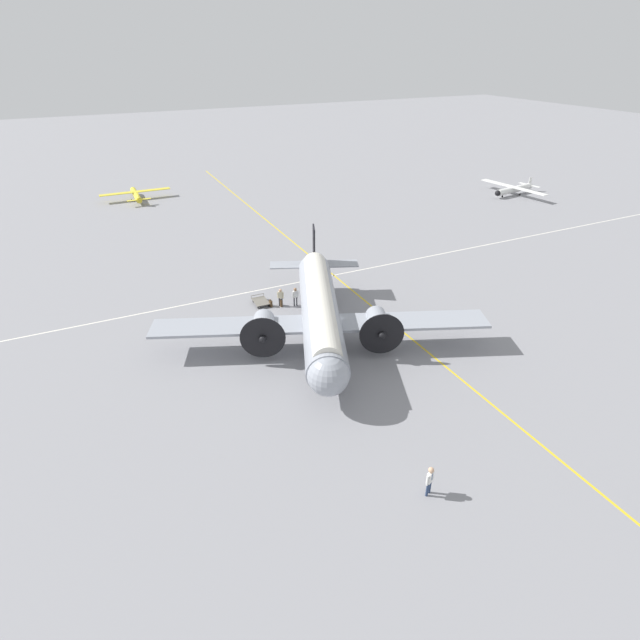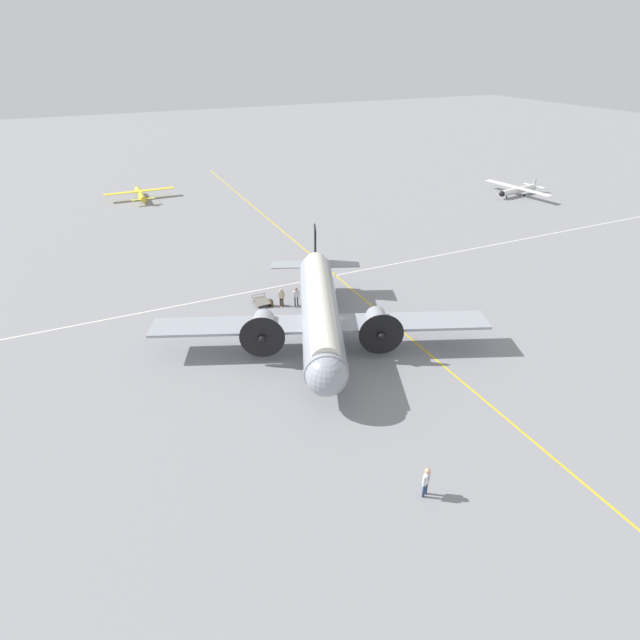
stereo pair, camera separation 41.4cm
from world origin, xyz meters
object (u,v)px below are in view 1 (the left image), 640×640
at_px(suitcase_near_door, 281,303).
at_px(baggage_cart, 261,301).
at_px(suitcase_upright_spare, 271,303).
at_px(crew_foreground, 430,478).
at_px(airliner_main, 320,313).
at_px(ramp_agent, 280,296).
at_px(light_aircraft_taxiing, 136,194).
at_px(passenger_boarding, 295,295).
at_px(light_aircraft_distant, 513,189).

distance_m(suitcase_near_door, baggage_cart, 1.80).
distance_m(suitcase_upright_spare, baggage_cart, 1.00).
bearing_deg(crew_foreground, airliner_main, -119.48).
bearing_deg(suitcase_upright_spare, ramp_agent, 67.48).
distance_m(airliner_main, crew_foreground, 15.40).
xyz_separation_m(suitcase_near_door, light_aircraft_taxiing, (-39.70, -6.53, 0.50)).
bearing_deg(passenger_boarding, baggage_cart, -32.69).
distance_m(crew_foreground, baggage_cart, 23.35).
bearing_deg(baggage_cart, passenger_boarding, 59.64).
height_order(suitcase_near_door, light_aircraft_taxiing, light_aircraft_taxiing).
xyz_separation_m(ramp_agent, baggage_cart, (-1.10, -1.45, -0.72)).
relative_size(crew_foreground, light_aircraft_distant, 0.17).
height_order(ramp_agent, suitcase_near_door, ramp_agent).
distance_m(airliner_main, ramp_agent, 7.16).
distance_m(crew_foreground, passenger_boarding, 21.85).
relative_size(suitcase_upright_spare, light_aircraft_taxiing, 0.06).
xyz_separation_m(airliner_main, suitcase_near_door, (-6.98, -0.44, -2.32)).
height_order(crew_foreground, passenger_boarding, crew_foreground).
height_order(airliner_main, baggage_cart, airliner_main).
height_order(suitcase_near_door, baggage_cart, suitcase_near_door).
height_order(passenger_boarding, ramp_agent, passenger_boarding).
distance_m(crew_foreground, light_aircraft_taxiing, 62.20).
bearing_deg(light_aircraft_taxiing, baggage_cart, -172.45).
distance_m(baggage_cart, light_aircraft_taxiing, 38.95).
height_order(light_aircraft_distant, light_aircraft_taxiing, light_aircraft_distant).
bearing_deg(passenger_boarding, airliner_main, 82.07).
xyz_separation_m(suitcase_near_door, light_aircraft_distant, (-18.25, 44.16, 0.55)).
distance_m(airliner_main, suitcase_near_door, 7.37).
relative_size(ramp_agent, baggage_cart, 0.92).
height_order(passenger_boarding, light_aircraft_taxiing, light_aircraft_taxiing).
bearing_deg(light_aircraft_distant, suitcase_near_door, 13.74).
relative_size(suitcase_near_door, light_aircraft_distant, 0.06).
xyz_separation_m(crew_foreground, baggage_cart, (-23.33, -0.57, -0.83)).
xyz_separation_m(ramp_agent, suitcase_upright_spare, (-0.33, -0.80, -0.72)).
xyz_separation_m(airliner_main, ramp_agent, (-6.96, -0.44, -1.62)).
distance_m(airliner_main, suitcase_upright_spare, 7.76).
relative_size(ramp_agent, suitcase_near_door, 2.58).
bearing_deg(crew_foreground, passenger_boarding, -119.93).
relative_size(passenger_boarding, light_aircraft_distant, 0.16).
height_order(airliner_main, suitcase_upright_spare, airliner_main).
height_order(airliner_main, crew_foreground, airliner_main).
distance_m(crew_foreground, light_aircraft_distant, 60.57).
relative_size(ramp_agent, suitcase_upright_spare, 2.76).
relative_size(crew_foreground, passenger_boarding, 1.07).
xyz_separation_m(passenger_boarding, light_aircraft_distant, (-18.75, 43.00, -0.19)).
relative_size(baggage_cart, light_aircraft_taxiing, 0.18).
xyz_separation_m(airliner_main, crew_foreground, (15.27, -1.32, -1.51)).
distance_m(suitcase_near_door, light_aircraft_taxiing, 40.23).
height_order(passenger_boarding, suitcase_upright_spare, passenger_boarding).
relative_size(passenger_boarding, suitcase_near_door, 2.69).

